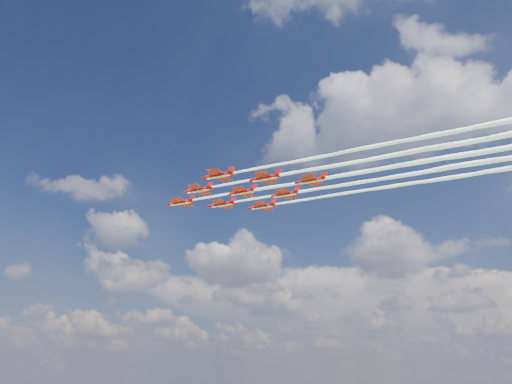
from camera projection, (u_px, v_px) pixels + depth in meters
jet_lead at (396, 166)px, 123.32m from camera, size 132.64×11.12×2.51m
jet_row2_port at (436, 148)px, 113.48m from camera, size 132.64×11.12×2.51m
jet_row2_starb at (442, 169)px, 124.97m from camera, size 132.64×11.12×2.51m
jet_row3_port at (483, 126)px, 103.65m from camera, size 132.64×11.12×2.51m
jet_row3_centre at (485, 151)px, 115.14m from camera, size 132.64×11.12×2.51m
jet_row3_starb at (487, 172)px, 126.63m from camera, size 132.64×11.12×2.51m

